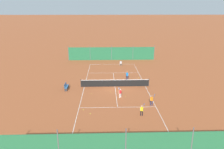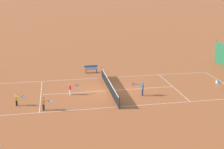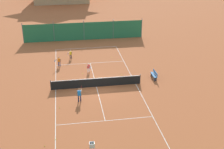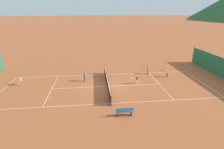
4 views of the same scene
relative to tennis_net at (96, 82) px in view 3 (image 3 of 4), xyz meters
The scene contains 18 objects.
ground_plane 0.50m from the tennis_net, ahead, with size 600.00×600.00×0.00m, color #A8542D.
court_line_markings 0.50m from the tennis_net, ahead, with size 8.25×23.85×0.01m.
tennis_net is the anchor object (origin of this frame).
windscreen_fence_far 15.52m from the tennis_net, 90.00° to the left, with size 17.28×0.08×2.90m.
player_far_service 8.56m from the tennis_net, 105.40° to the left, with size 0.56×0.89×1.08m.
player_far_baseline 3.72m from the tennis_net, 96.82° to the left, with size 0.35×0.97×1.09m.
player_near_baseline 7.07m from the tennis_net, 121.61° to the left, with size 0.71×0.91×1.20m.
player_near_service 3.29m from the tennis_net, 124.87° to the right, with size 0.49×1.06×1.32m.
tennis_ball_mid_court 5.27m from the tennis_net, 135.55° to the right, with size 0.07×0.07×0.07m, color #CCE033.
tennis_ball_by_net_left 7.83m from the tennis_net, 62.70° to the left, with size 0.07×0.07×0.07m, color #CCE033.
tennis_ball_alley_right 8.33m from the tennis_net, 70.24° to the left, with size 0.07×0.07×0.07m, color #CCE033.
tennis_ball_alley_left 2.12m from the tennis_net, 72.95° to the left, with size 0.07×0.07×0.07m, color #CCE033.
tennis_ball_by_net_right 3.64m from the tennis_net, 108.28° to the left, with size 0.07×0.07×0.07m, color #CCE033.
tennis_ball_service_box 9.33m from the tennis_net, 115.90° to the right, with size 0.07×0.07×0.07m, color #CCE033.
tennis_ball_far_corner 3.99m from the tennis_net, 39.18° to the left, with size 0.07×0.07×0.07m, color #CCE033.
tennis_ball_near_corner 10.32m from the tennis_net, 118.24° to the right, with size 0.07×0.07×0.07m, color #CCE033.
ball_hopper 10.50m from the tennis_net, 98.17° to the right, with size 0.36×0.36×0.89m.
courtside_bench 6.42m from the tennis_net, ahead, with size 0.36×1.50×0.84m.
Camera 3 is at (-2.97, -28.26, 14.28)m, focal length 50.00 mm.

